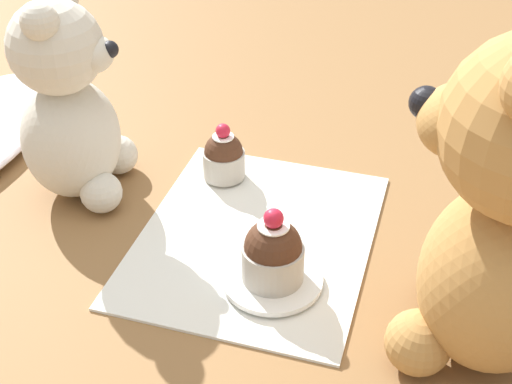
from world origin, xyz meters
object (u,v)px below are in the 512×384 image
object	(u,v)px
teddy_bear_cream	(69,107)
teddy_bear_tan	(511,208)
cupcake_near_cream_bear	(224,157)
saucer_plate	(272,279)
cupcake_near_tan_bear	(273,253)

from	to	relation	value
teddy_bear_cream	teddy_bear_tan	size ratio (longest dim) A/B	0.76
teddy_bear_cream	cupcake_near_cream_bear	world-z (taller)	teddy_bear_cream
teddy_bear_cream	saucer_plate	size ratio (longest dim) A/B	2.39
teddy_bear_tan	cupcake_near_cream_bear	xyz separation A→B (m)	(0.17, 0.27, -0.11)
cupcake_near_cream_bear	cupcake_near_tan_bear	bearing A→B (deg)	-146.88
teddy_bear_tan	saucer_plate	world-z (taller)	teddy_bear_tan
teddy_bear_cream	saucer_plate	distance (m)	0.27
teddy_bear_cream	cupcake_near_tan_bear	distance (m)	0.26
teddy_bear_cream	cupcake_near_cream_bear	distance (m)	0.17
saucer_plate	cupcake_near_tan_bear	size ratio (longest dim) A/B	1.21
teddy_bear_cream	teddy_bear_tan	xyz separation A→B (m)	(-0.11, -0.41, 0.04)
cupcake_near_cream_bear	saucer_plate	xyz separation A→B (m)	(-0.15, -0.10, -0.02)
cupcake_near_tan_bear	teddy_bear_tan	bearing A→B (deg)	-96.19
teddy_bear_cream	cupcake_near_cream_bear	xyz separation A→B (m)	(0.06, -0.14, -0.07)
teddy_bear_tan	teddy_bear_cream	bearing A→B (deg)	-93.38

